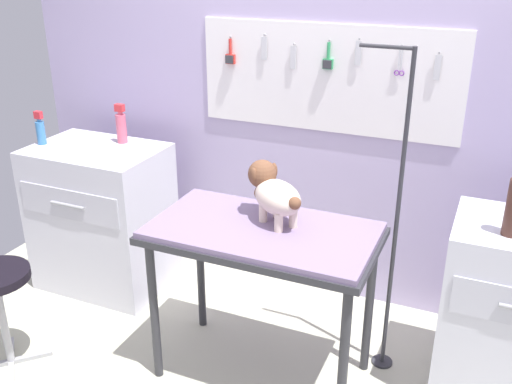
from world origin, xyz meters
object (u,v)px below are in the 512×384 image
Objects in this scene: grooming_table at (263,244)px; dog at (273,192)px; grooming_arm at (394,233)px; counter_left at (102,217)px; spray_bottle_tall at (40,130)px.

dog reaches higher than grooming_table.
grooming_arm reaches higher than counter_left.
dog is at bearing 80.65° from grooming_table.
dog is at bearing -156.78° from grooming_arm.
dog is at bearing -9.16° from spray_bottle_tall.
spray_bottle_tall is at bearing 179.11° from grooming_arm.
counter_left is at bearing 10.69° from spray_bottle_tall.
grooming_arm is 0.63m from dog.
dog is (0.01, 0.09, 0.24)m from grooming_table.
grooming_arm reaches higher than dog.
counter_left is (-1.85, 0.10, -0.31)m from grooming_arm.
spray_bottle_tall is at bearing 167.81° from grooming_table.
grooming_arm is 8.03× the size of spray_bottle_tall.
counter_left is at bearing 162.04° from grooming_table.
counter_left is 4.49× the size of spray_bottle_tall.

